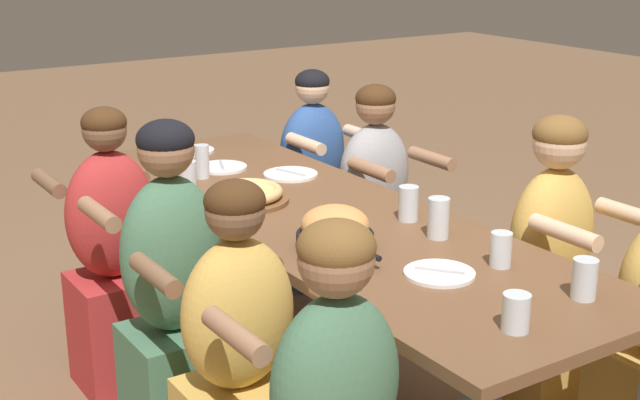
{
  "coord_description": "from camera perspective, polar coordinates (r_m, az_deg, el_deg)",
  "views": [
    {
      "loc": [
        2.69,
        -1.76,
        1.83
      ],
      "look_at": [
        0.0,
        0.0,
        0.82
      ],
      "focal_mm": 50.0,
      "sensor_mm": 36.0,
      "label": 1
    }
  ],
  "objects": [
    {
      "name": "ground_plane",
      "position": [
        3.7,
        0.0,
        -12.27
      ],
      "size": [
        18.0,
        18.0,
        0.0
      ],
      "primitive_type": "plane",
      "color": "brown",
      "rests_on": "ground"
    },
    {
      "name": "dining_table",
      "position": [
        3.41,
        0.0,
        -1.99
      ],
      "size": [
        2.67,
        0.83,
        0.77
      ],
      "color": "brown",
      "rests_on": "ground"
    },
    {
      "name": "pizza_board_main",
      "position": [
        3.51,
        -4.78,
        0.35
      ],
      "size": [
        0.34,
        0.34,
        0.06
      ],
      "color": "brown",
      "rests_on": "dining_table"
    },
    {
      "name": "skillet_bowl",
      "position": [
        3.0,
        0.98,
        -1.96
      ],
      "size": [
        0.38,
        0.26,
        0.15
      ],
      "color": "black",
      "rests_on": "dining_table"
    },
    {
      "name": "empty_plate_a",
      "position": [
        4.33,
        -8.23,
        3.14
      ],
      "size": [
        0.22,
        0.22,
        0.02
      ],
      "color": "white",
      "rests_on": "dining_table"
    },
    {
      "name": "empty_plate_b",
      "position": [
        3.88,
        -1.9,
        1.66
      ],
      "size": [
        0.24,
        0.24,
        0.02
      ],
      "color": "white",
      "rests_on": "dining_table"
    },
    {
      "name": "empty_plate_c",
      "position": [
        2.82,
        7.65,
        -4.67
      ],
      "size": [
        0.23,
        0.23,
        0.02
      ],
      "color": "white",
      "rests_on": "dining_table"
    },
    {
      "name": "empty_plate_d",
      "position": [
        4.02,
        -6.3,
        2.09
      ],
      "size": [
        0.23,
        0.23,
        0.02
      ],
      "color": "white",
      "rests_on": "dining_table"
    },
    {
      "name": "drinking_glass_a",
      "position": [
        3.13,
        7.58,
        -1.31
      ],
      "size": [
        0.08,
        0.08,
        0.14
      ],
      "color": "silver",
      "rests_on": "dining_table"
    },
    {
      "name": "drinking_glass_b",
      "position": [
        2.91,
        11.5,
        -3.27
      ],
      "size": [
        0.07,
        0.07,
        0.11
      ],
      "color": "silver",
      "rests_on": "dining_table"
    },
    {
      "name": "drinking_glass_c",
      "position": [
        2.47,
        12.42,
        -7.2
      ],
      "size": [
        0.08,
        0.08,
        0.11
      ],
      "color": "silver",
      "rests_on": "dining_table"
    },
    {
      "name": "drinking_glass_d",
      "position": [
        3.3,
        5.68,
        -0.34
      ],
      "size": [
        0.07,
        0.07,
        0.13
      ],
      "color": "silver",
      "rests_on": "dining_table"
    },
    {
      "name": "drinking_glass_e",
      "position": [
        3.86,
        -7.55,
        2.46
      ],
      "size": [
        0.06,
        0.06,
        0.15
      ],
      "color": "silver",
      "rests_on": "dining_table"
    },
    {
      "name": "drinking_glass_f",
      "position": [
        3.72,
        -8.47,
        1.48
      ],
      "size": [
        0.08,
        0.08,
        0.12
      ],
      "color": "silver",
      "rests_on": "dining_table"
    },
    {
      "name": "drinking_glass_g",
      "position": [
        2.72,
        16.56,
        -4.98
      ],
      "size": [
        0.07,
        0.07,
        0.12
      ],
      "color": "silver",
      "rests_on": "dining_table"
    },
    {
      "name": "diner_near_midleft",
      "position": [
        3.66,
        -13.05,
        -4.04
      ],
      "size": [
        0.51,
        0.4,
        1.16
      ],
      "rotation": [
        0.0,
        0.0,
        1.57
      ],
      "color": "#B22D2D",
      "rests_on": "ground"
    },
    {
      "name": "diner_near_midright",
      "position": [
        2.78,
        -5.19,
        -11.07
      ],
      "size": [
        0.51,
        0.4,
        1.13
      ],
      "rotation": [
        0.0,
        0.0,
        1.57
      ],
      "color": "gold",
      "rests_on": "ground"
    },
    {
      "name": "diner_far_midleft",
      "position": [
        4.21,
        3.48,
        -0.91
      ],
      "size": [
        0.51,
        0.4,
        1.13
      ],
      "rotation": [
        0.0,
        0.0,
        -1.57
      ],
      "color": "#99999E",
      "rests_on": "ground"
    },
    {
      "name": "diner_near_center",
      "position": [
        3.15,
        -9.34,
        -6.74
      ],
      "size": [
        0.51,
        0.4,
        1.22
      ],
      "rotation": [
        0.0,
        0.0,
        1.57
      ],
      "color": "#477556",
      "rests_on": "ground"
    },
    {
      "name": "diner_far_midright",
      "position": [
        3.44,
        14.42,
        -5.21
      ],
      "size": [
        0.51,
        0.4,
        1.18
      ],
      "rotation": [
        0.0,
        0.0,
        -1.57
      ],
      "color": "gold",
      "rests_on": "ground"
    },
    {
      "name": "diner_far_left",
      "position": [
        4.63,
        -0.45,
        0.75
      ],
      "size": [
        0.51,
        0.4,
        1.13
      ],
      "rotation": [
        0.0,
        0.0,
        -1.57
      ],
      "color": "#2D5193",
      "rests_on": "ground"
    }
  ]
}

